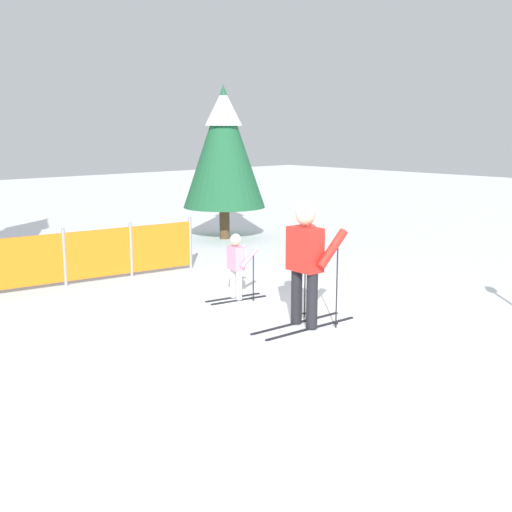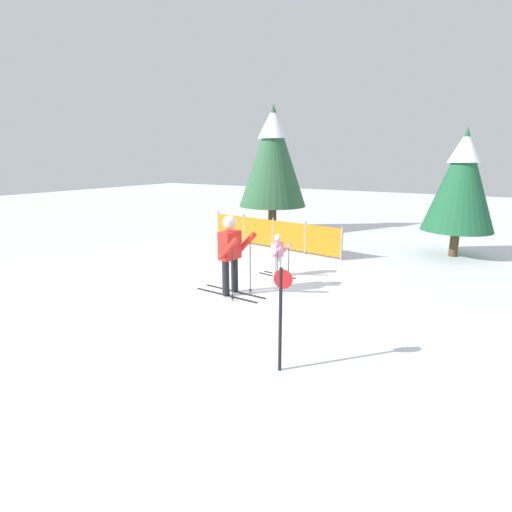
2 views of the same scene
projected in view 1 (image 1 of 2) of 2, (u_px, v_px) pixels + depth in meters
The scene contains 5 objects.
ground_plane at pixel (287, 325), 9.44m from camera, with size 60.00×60.00×0.00m, color white.
skier_adult at pixel (306, 253), 9.18m from camera, with size 1.73×0.79×1.82m.
skier_child at pixel (237, 261), 10.74m from camera, with size 1.08×0.54×1.13m.
safety_fence at pixel (64, 257), 11.69m from camera, with size 5.23×0.76×1.07m.
conifer_near at pixel (224, 145), 16.38m from camera, with size 2.12×2.12×3.94m.
Camera 1 is at (-6.41, -6.42, 2.84)m, focal length 45.00 mm.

